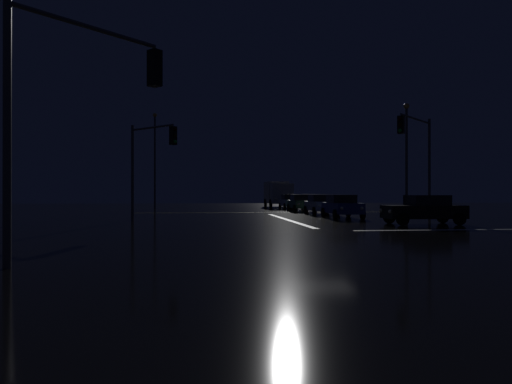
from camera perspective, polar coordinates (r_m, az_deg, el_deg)
The scene contains 14 objects.
ground at distance 21.60m, azimuth 7.94°, elevation -4.71°, with size 120.00×120.00×0.10m, color black.
stop_line_north at distance 30.60m, azimuth 3.68°, elevation -3.27°, with size 0.35×15.87×0.01m.
centre_line_ns at distance 42.06m, azimuth 0.94°, elevation -2.42°, with size 22.00×0.15×0.01m.
sedan_blue at distance 33.14m, azimuth 10.11°, elevation -1.65°, with size 2.02×4.33×1.57m.
sedan_silver at distance 38.60m, azimuth 7.67°, elevation -1.44°, with size 2.02×4.33×1.57m.
sedan_green at distance 44.81m, azimuth 5.32°, elevation -1.26°, with size 2.02×4.33×1.57m.
sedan_white at distance 51.00m, azimuth 4.11°, elevation -1.13°, with size 2.02×4.33×1.57m.
box_truck at distance 58.49m, azimuth 2.55°, elevation -0.12°, with size 2.68×8.28×3.08m.
sedan_black_crossing at distance 27.54m, azimuth 19.22°, elevation -1.95°, with size 4.33×2.02×1.57m.
traffic_signal_sw at distance 13.15m, azimuth -20.01°, elevation 11.36°, with size 3.26×3.26×6.21m.
traffic_signal_nw at distance 29.59m, azimuth -12.43°, elevation 4.46°, with size 2.96×2.96×5.88m.
traffic_signal_ne at distance 32.18m, azimuth 18.59°, elevation 5.05°, with size 3.72×3.72×6.60m.
streetlamp_right_near at distance 39.09m, azimuth 17.32°, elevation 4.72°, with size 0.44×0.44×8.61m.
streetlamp_left_far at distance 52.09m, azimuth -11.84°, elevation 4.37°, with size 0.44×0.44×10.14m.
Camera 1 is at (-5.29, -20.87, 1.66)m, focal length 33.93 mm.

